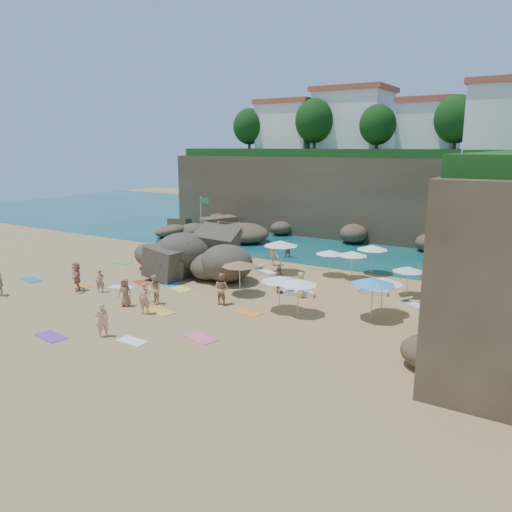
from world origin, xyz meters
The scene contains 49 objects.
ground centered at (0.00, 0.00, 0.00)m, with size 120.00×120.00×0.00m, color tan.
seawater centered at (0.00, 30.00, 0.00)m, with size 120.00×120.00×0.00m, color #0C4751.
cliff_back centered at (2.00, 25.00, 4.00)m, with size 44.00×8.00×8.00m, color brown.
rock_promontory centered at (-11.00, 16.00, 0.00)m, with size 12.00×7.00×2.00m, color brown, non-canonical shape.
clifftop_buildings centered at (2.96, 25.79, 11.24)m, with size 28.48×9.48×7.00m.
clifftop_trees centered at (4.78, 19.52, 11.26)m, with size 35.60×23.82×4.40m.
marina_masts centered at (-16.50, 30.00, 3.00)m, with size 3.10×0.10×6.00m.
rock_outcrop centered at (-3.68, 2.94, 0.00)m, with size 7.93×5.95×3.17m, color brown, non-canonical shape.
flag_pole centered at (-9.78, 12.38, 2.88)m, with size 0.87×0.29×4.52m.
parasol_0 centered at (5.07, 7.95, 1.71)m, with size 1.97×1.97×1.87m.
parasol_1 centered at (7.46, 10.04, 1.95)m, with size 2.25×2.25×2.13m.
parasol_2 centered at (6.77, 7.97, 1.81)m, with size 2.09×2.09×1.98m.
parasol_3 centered at (11.17, 5.94, 1.70)m, with size 1.96×1.96×1.85m.
parasol_5 centered at (1.72, 6.83, 2.20)m, with size 2.54×2.54×2.40m.
parasol_6 centered at (2.22, 0.74, 1.97)m, with size 2.27×2.27×2.15m.
parasol_7 centered at (10.94, 1.71, 1.91)m, with size 2.20×2.20×2.08m.
parasol_9 centered at (5.86, -0.71, 1.86)m, with size 2.14×2.14×2.02m.
parasol_10 centered at (10.74, 0.67, 2.10)m, with size 2.42×2.42×2.28m.
parasol_11 centered at (7.06, -0.76, 1.86)m, with size 2.14×2.14×2.02m.
lounger_0 centered at (-1.04, 6.23, 0.15)m, with size 1.95×0.65×0.30m, color white.
lounger_1 centered at (4.48, 3.74, 0.13)m, with size 1.62×0.54×0.25m, color silver.
lounger_2 centered at (9.28, 5.19, 0.14)m, with size 1.82×0.61×0.28m, color silver.
lounger_3 centered at (1.07, 5.67, 0.16)m, with size 2.06×0.69×0.32m, color white.
lounger_4 centered at (12.19, 3.59, 0.14)m, with size 1.83×0.61×0.28m, color silver.
lounger_5 centered at (5.53, 2.41, 0.15)m, with size 1.88×0.63×0.29m, color silver.
towel_0 centered at (-11.96, -4.08, 0.02)m, with size 1.85×0.92×0.03m, color blue.
towel_2 centered at (-7.78, -3.39, 0.01)m, with size 1.46×0.73×0.03m, color orange.
towel_4 centered at (0.23, -4.42, 0.02)m, with size 1.94×0.97×0.03m, color gold.
towel_5 centered at (-5.25, -2.11, 0.01)m, with size 1.65×0.82×0.03m, color silver.
towel_6 centered at (-1.61, -10.06, 0.02)m, with size 1.75×0.88×0.03m, color purple.
towel_7 centered at (-4.89, -0.60, 0.01)m, with size 1.45×0.73×0.03m, color red.
towel_8 centered at (-3.23, 0.16, 0.02)m, with size 1.91×0.96×0.03m, color blue.
towel_9 centered at (4.65, -6.36, 0.02)m, with size 1.77×0.89×0.03m, color #FD6283.
towel_10 centered at (4.59, -2.04, 0.01)m, with size 1.55×0.78×0.03m, color orange.
towel_11 centered at (-10.63, 2.85, 0.02)m, with size 1.82×0.91×0.03m, color green.
towel_12 centered at (-1.84, -0.32, 0.02)m, with size 1.88×0.94×0.03m, color #F1FF43.
towel_13 centered at (2.17, -8.38, 0.01)m, with size 1.50×0.75×0.03m, color white.
person_stand_0 centered at (-5.47, -3.60, 0.74)m, with size 0.54×0.35×1.47m, color #B3765E.
person_stand_1 centered at (2.44, -1.49, 0.94)m, with size 0.92×0.71×1.88m, color tan.
person_stand_2 centered at (0.15, 8.57, 0.91)m, with size 1.18×0.49×1.82m, color tan.
person_stand_3 centered at (4.15, 2.27, 0.86)m, with size 1.01×0.42×1.72m, color #94594A.
person_stand_4 centered at (5.72, 2.21, 0.79)m, with size 0.77×0.42×1.58m, color #E0BC75.
person_stand_5 centered at (-0.31, 11.65, 0.74)m, with size 1.36×0.39×1.47m, color tan.
person_stand_6 centered at (0.51, -8.70, 0.85)m, with size 0.62×0.41×1.71m, color #EFA088.
person_lie_1 centered at (-10.15, -7.37, 0.18)m, with size 0.85×1.45×0.35m, color tan.
person_lie_2 centered at (-2.06, -4.75, 0.21)m, with size 0.79×1.61×0.43m, color #916148.
person_lie_3 centered at (-7.05, -4.13, 0.24)m, with size 1.69×1.82×0.49m, color tan.
person_lie_4 centered at (-0.07, -5.20, 0.21)m, with size 0.64×1.74×0.42m, color tan.
person_lie_5 centered at (-0.84, -3.60, 0.33)m, with size 0.84×1.72×0.65m, color #DDA57D.
Camera 1 is at (18.96, -24.14, 9.07)m, focal length 35.00 mm.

